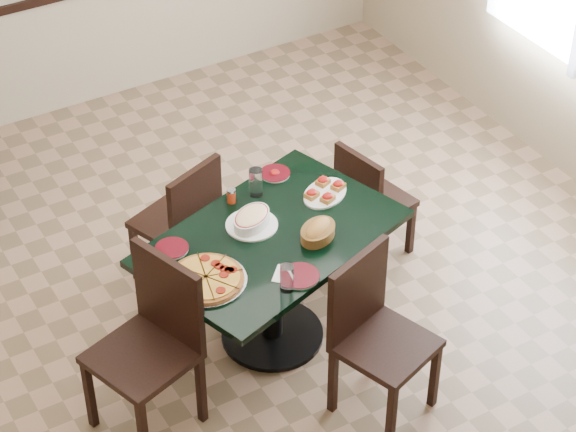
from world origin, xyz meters
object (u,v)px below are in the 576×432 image
chair_far (184,218)px  chair_right (368,198)px  main_table (271,261)px  lasagna_casserole (252,219)px  bread_basket (318,231)px  chair_near (373,327)px  bruschetta_platter (325,191)px  pepperoni_pizza (206,279)px  chair_left (154,335)px

chair_far → chair_right: (1.07, -0.34, -0.05)m
chair_right → main_table: bearing=99.8°
chair_right → chair_far: bearing=61.0°
lasagna_casserole → bread_basket: 0.37m
chair_right → lasagna_casserole: 1.00m
chair_right → chair_near: bearing=136.0°
main_table → bread_basket: (0.21, -0.14, 0.22)m
chair_near → lasagna_casserole: chair_near is taller
chair_right → bruschetta_platter: bearing=101.1°
main_table → pepperoni_pizza: pepperoni_pizza is taller
lasagna_casserole → chair_left: bearing=173.2°
chair_left → bread_basket: chair_left is taller
lasagna_casserole → bread_basket: size_ratio=1.06×
chair_left → lasagna_casserole: 0.84m
chair_far → bread_basket: chair_far is taller
main_table → bread_basket: 0.33m
chair_far → pepperoni_pizza: 0.91m
main_table → bruschetta_platter: (0.44, 0.16, 0.21)m
chair_right → pepperoni_pizza: chair_right is taller
chair_far → bruschetta_platter: bearing=120.7°
chair_near → bread_basket: (-0.01, 0.54, 0.26)m
main_table → pepperoni_pizza: 0.53m
bread_basket → main_table: bearing=117.0°
main_table → pepperoni_pizza: size_ratio=3.76×
chair_right → bread_basket: (-0.65, -0.47, 0.35)m
chair_far → lasagna_casserole: bearing=84.8°
chair_near → main_table: bearing=88.7°
pepperoni_pizza → bread_basket: size_ratio=1.46×
main_table → pepperoni_pizza: bearing=-179.1°
chair_right → chair_left: chair_left is taller
chair_far → chair_right: bearing=141.7°
pepperoni_pizza → lasagna_casserole: size_ratio=1.37×
chair_near → bruschetta_platter: bearing=56.3°
pepperoni_pizza → bread_basket: (0.68, 0.02, 0.02)m
chair_far → chair_left: 1.06m
main_table → chair_right: 0.93m
chair_far → pepperoni_pizza: (-0.26, -0.83, 0.28)m
lasagna_casserole → bruschetta_platter: (0.49, 0.04, -0.02)m
chair_left → lasagna_casserole: size_ratio=3.29×
pepperoni_pizza → chair_left: bearing=-172.8°
lasagna_casserole → bread_basket: bearing=-75.3°
chair_near → bread_basket: chair_near is taller
chair_near → bruschetta_platter: chair_near is taller
lasagna_casserole → chair_far: bearing=75.5°
chair_near → chair_left: bearing=135.7°
chair_right → chair_left: size_ratio=0.80×
pepperoni_pizza → bruschetta_platter: bearing=19.2°
chair_left → chair_right: bearing=89.8°
chair_right → chair_left: 1.74m
chair_right → bruschetta_platter: same height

